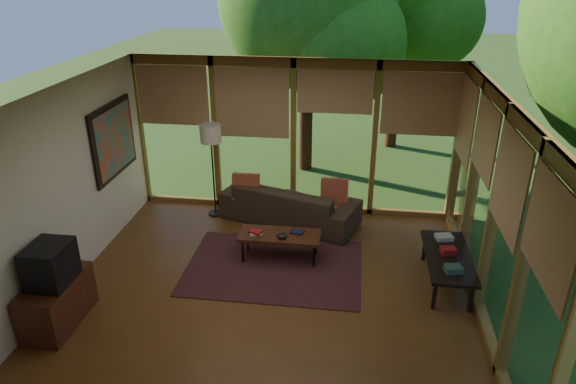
# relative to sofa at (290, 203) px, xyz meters

# --- Properties ---
(floor) EXTENTS (5.50, 5.50, 0.00)m
(floor) POSITION_rel_sofa_xyz_m (-0.01, -2.00, -0.34)
(floor) COLOR brown
(floor) RESTS_ON ground
(ceiling) EXTENTS (5.50, 5.50, 0.00)m
(ceiling) POSITION_rel_sofa_xyz_m (-0.01, -2.00, 2.36)
(ceiling) COLOR silver
(ceiling) RESTS_ON ground
(wall_left) EXTENTS (0.04, 5.00, 2.70)m
(wall_left) POSITION_rel_sofa_xyz_m (-2.76, -2.00, 1.01)
(wall_left) COLOR silver
(wall_left) RESTS_ON ground
(wall_front) EXTENTS (5.50, 0.04, 2.70)m
(wall_front) POSITION_rel_sofa_xyz_m (-0.01, -4.50, 1.01)
(wall_front) COLOR silver
(wall_front) RESTS_ON ground
(window_wall_back) EXTENTS (5.50, 0.12, 2.70)m
(window_wall_back) POSITION_rel_sofa_xyz_m (-0.01, 0.50, 1.01)
(window_wall_back) COLOR olive
(window_wall_back) RESTS_ON ground
(window_wall_right) EXTENTS (0.12, 5.00, 2.70)m
(window_wall_right) POSITION_rel_sofa_xyz_m (2.74, -2.00, 1.01)
(window_wall_right) COLOR olive
(window_wall_right) RESTS_ON ground
(rug) EXTENTS (2.54, 1.80, 0.01)m
(rug) POSITION_rel_sofa_xyz_m (-0.04, -1.51, -0.33)
(rug) COLOR maroon
(rug) RESTS_ON floor
(sofa) EXTENTS (2.48, 1.58, 0.68)m
(sofa) POSITION_rel_sofa_xyz_m (0.00, 0.00, 0.00)
(sofa) COLOR #3B2C1D
(sofa) RESTS_ON floor
(pillow_left) EXTENTS (0.45, 0.24, 0.48)m
(pillow_left) POSITION_rel_sofa_xyz_m (-0.75, -0.05, 0.27)
(pillow_left) COLOR maroon
(pillow_left) RESTS_ON sofa
(pillow_right) EXTENTS (0.45, 0.24, 0.47)m
(pillow_right) POSITION_rel_sofa_xyz_m (0.75, -0.05, 0.27)
(pillow_right) COLOR maroon
(pillow_right) RESTS_ON sofa
(ct_book_lower) EXTENTS (0.22, 0.19, 0.03)m
(ct_book_lower) POSITION_rel_sofa_xyz_m (-0.34, -1.30, 0.10)
(ct_book_lower) COLOR #B6AFA5
(ct_book_lower) RESTS_ON coffee_table
(ct_book_upper) EXTENTS (0.22, 0.20, 0.03)m
(ct_book_upper) POSITION_rel_sofa_xyz_m (-0.34, -1.30, 0.13)
(ct_book_upper) COLOR maroon
(ct_book_upper) RESTS_ON coffee_table
(ct_book_side) EXTENTS (0.22, 0.18, 0.03)m
(ct_book_side) POSITION_rel_sofa_xyz_m (0.26, -1.17, 0.10)
(ct_book_side) COLOR black
(ct_book_side) RESTS_ON coffee_table
(ct_bowl) EXTENTS (0.16, 0.16, 0.07)m
(ct_bowl) POSITION_rel_sofa_xyz_m (0.06, -1.35, 0.12)
(ct_bowl) COLOR black
(ct_bowl) RESTS_ON coffee_table
(media_cabinet) EXTENTS (0.50, 1.00, 0.60)m
(media_cabinet) POSITION_rel_sofa_xyz_m (-2.48, -3.09, -0.04)
(media_cabinet) COLOR #4B2314
(media_cabinet) RESTS_ON floor
(television) EXTENTS (0.45, 0.55, 0.50)m
(television) POSITION_rel_sofa_xyz_m (-2.46, -3.09, 0.51)
(television) COLOR black
(television) RESTS_ON media_cabinet
(console_book_a) EXTENTS (0.25, 0.20, 0.08)m
(console_book_a) POSITION_rel_sofa_xyz_m (2.39, -1.98, 0.16)
(console_book_a) COLOR #2E503F
(console_book_a) RESTS_ON side_console
(console_book_b) EXTENTS (0.22, 0.18, 0.09)m
(console_book_b) POSITION_rel_sofa_xyz_m (2.39, -1.53, 0.16)
(console_book_b) COLOR maroon
(console_book_b) RESTS_ON side_console
(console_book_c) EXTENTS (0.27, 0.22, 0.06)m
(console_book_c) POSITION_rel_sofa_xyz_m (2.39, -1.13, 0.15)
(console_book_c) COLOR #B6AFA5
(console_book_c) RESTS_ON side_console
(floor_lamp) EXTENTS (0.36, 0.36, 1.65)m
(floor_lamp) POSITION_rel_sofa_xyz_m (-1.34, 0.08, 1.07)
(floor_lamp) COLOR black
(floor_lamp) RESTS_ON floor
(coffee_table) EXTENTS (1.20, 0.50, 0.43)m
(coffee_table) POSITION_rel_sofa_xyz_m (0.01, -1.25, 0.05)
(coffee_table) COLOR #4B2314
(coffee_table) RESTS_ON floor
(side_console) EXTENTS (0.60, 1.40, 0.46)m
(side_console) POSITION_rel_sofa_xyz_m (2.39, -1.58, 0.07)
(side_console) COLOR black
(side_console) RESTS_ON floor
(wall_painting) EXTENTS (0.06, 1.35, 1.15)m
(wall_painting) POSITION_rel_sofa_xyz_m (-2.72, -0.60, 1.21)
(wall_painting) COLOR black
(wall_painting) RESTS_ON wall_left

